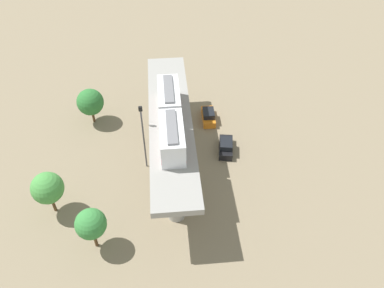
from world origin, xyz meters
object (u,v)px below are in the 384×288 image
at_px(parked_car_orange, 208,116).
at_px(signal_post, 143,135).
at_px(tree_near_viaduct, 47,188).
at_px(tree_mid_lot, 91,224).
at_px(parked_car_black, 226,146).
at_px(train, 170,117).
at_px(tree_far_corner, 90,102).

distance_m(parked_car_orange, signal_post, 13.51).
bearing_deg(tree_near_viaduct, tree_mid_lot, 134.97).
bearing_deg(tree_mid_lot, signal_post, -115.58).
height_order(parked_car_black, tree_near_viaduct, tree_near_viaduct).
bearing_deg(parked_car_black, tree_near_viaduct, 30.27).
height_order(parked_car_orange, parked_car_black, same).
relative_size(train, signal_post, 1.38).
xyz_separation_m(parked_car_orange, tree_near_viaduct, (20.02, 14.96, 3.23)).
xyz_separation_m(parked_car_black, tree_far_corner, (18.53, -7.98, 2.78)).
bearing_deg(parked_car_orange, tree_near_viaduct, 37.69).
bearing_deg(signal_post, parked_car_black, -169.71).
xyz_separation_m(parked_car_black, tree_mid_lot, (16.34, 13.52, 3.19)).
xyz_separation_m(parked_car_orange, tree_far_corner, (16.93, -1.25, 2.78)).
distance_m(tree_near_viaduct, signal_post, 12.59).
height_order(parked_car_black, tree_mid_lot, tree_mid_lot).
bearing_deg(train, parked_car_orange, -121.04).
xyz_separation_m(tree_near_viaduct, tree_far_corner, (-3.09, -16.21, -0.45)).
bearing_deg(tree_near_viaduct, parked_car_orange, -143.22).
height_order(train, signal_post, train).
xyz_separation_m(train, tree_mid_lot, (8.93, 10.61, -4.85)).
bearing_deg(tree_mid_lot, tree_far_corner, -84.18).
bearing_deg(tree_mid_lot, tree_near_viaduct, -45.03).
xyz_separation_m(train, parked_car_black, (-7.41, -2.91, -8.04)).
bearing_deg(tree_near_viaduct, train, -159.47).
distance_m(parked_car_black, tree_mid_lot, 21.45).
bearing_deg(tree_far_corner, tree_mid_lot, 95.82).
xyz_separation_m(parked_car_black, tree_near_viaduct, (21.62, 8.23, 3.23)).
distance_m(tree_near_viaduct, tree_mid_lot, 7.48).
relative_size(train, tree_near_viaduct, 2.32).
relative_size(parked_car_black, tree_near_viaduct, 0.76).
relative_size(tree_near_viaduct, tree_far_corner, 1.07).
bearing_deg(train, tree_far_corner, -44.39).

